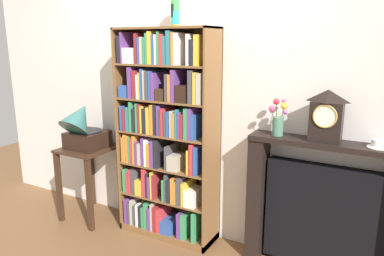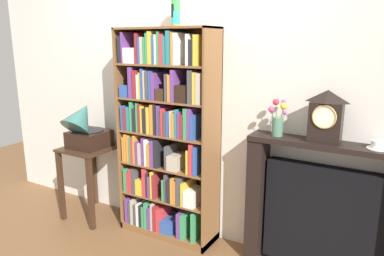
{
  "view_description": "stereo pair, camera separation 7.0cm",
  "coord_description": "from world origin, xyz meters",
  "px_view_note": "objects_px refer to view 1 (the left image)",
  "views": [
    {
      "loc": [
        1.7,
        -2.49,
        1.75
      ],
      "look_at": [
        0.25,
        0.12,
        1.04
      ],
      "focal_mm": 34.3,
      "sensor_mm": 36.0,
      "label": 1
    },
    {
      "loc": [
        1.76,
        -2.46,
        1.75
      ],
      "look_at": [
        0.25,
        0.12,
        1.04
      ],
      "focal_mm": 34.3,
      "sensor_mm": 36.0,
      "label": 2
    }
  ],
  "objects_px": {
    "gramophone": "(83,128)",
    "fireplace_mantel": "(325,210)",
    "mantel_clock": "(326,116)",
    "cup_stack": "(175,12)",
    "teacup_with_saucer": "(378,144)",
    "side_table_left": "(89,167)",
    "bookshelf": "(164,138)",
    "flower_vase": "(278,120)"
  },
  "relations": [
    {
      "from": "cup_stack",
      "to": "flower_vase",
      "type": "height_order",
      "value": "cup_stack"
    },
    {
      "from": "side_table_left",
      "to": "mantel_clock",
      "type": "distance_m",
      "value": 2.29
    },
    {
      "from": "side_table_left",
      "to": "gramophone",
      "type": "bearing_deg",
      "value": -90.0
    },
    {
      "from": "side_table_left",
      "to": "fireplace_mantel",
      "type": "relative_size",
      "value": 0.63
    },
    {
      "from": "flower_vase",
      "to": "teacup_with_saucer",
      "type": "relative_size",
      "value": 2.05
    },
    {
      "from": "mantel_clock",
      "to": "flower_vase",
      "type": "relative_size",
      "value": 1.32
    },
    {
      "from": "fireplace_mantel",
      "to": "mantel_clock",
      "type": "relative_size",
      "value": 3.16
    },
    {
      "from": "side_table_left",
      "to": "fireplace_mantel",
      "type": "bearing_deg",
      "value": 4.18
    },
    {
      "from": "bookshelf",
      "to": "teacup_with_saucer",
      "type": "bearing_deg",
      "value": 2.05
    },
    {
      "from": "teacup_with_saucer",
      "to": "mantel_clock",
      "type": "bearing_deg",
      "value": -179.5
    },
    {
      "from": "bookshelf",
      "to": "side_table_left",
      "type": "distance_m",
      "value": 0.93
    },
    {
      "from": "bookshelf",
      "to": "side_table_left",
      "type": "bearing_deg",
      "value": -174.35
    },
    {
      "from": "bookshelf",
      "to": "side_table_left",
      "type": "relative_size",
      "value": 2.54
    },
    {
      "from": "fireplace_mantel",
      "to": "mantel_clock",
      "type": "distance_m",
      "value": 0.72
    },
    {
      "from": "fireplace_mantel",
      "to": "mantel_clock",
      "type": "bearing_deg",
      "value": -154.39
    },
    {
      "from": "cup_stack",
      "to": "fireplace_mantel",
      "type": "distance_m",
      "value": 1.93
    },
    {
      "from": "fireplace_mantel",
      "to": "flower_vase",
      "type": "xyz_separation_m",
      "value": [
        -0.38,
        -0.02,
        0.65
      ]
    },
    {
      "from": "cup_stack",
      "to": "side_table_left",
      "type": "distance_m",
      "value": 1.73
    },
    {
      "from": "flower_vase",
      "to": "gramophone",
      "type": "bearing_deg",
      "value": -174.18
    },
    {
      "from": "side_table_left",
      "to": "mantel_clock",
      "type": "height_order",
      "value": "mantel_clock"
    },
    {
      "from": "side_table_left",
      "to": "mantel_clock",
      "type": "bearing_deg",
      "value": 3.69
    },
    {
      "from": "mantel_clock",
      "to": "cup_stack",
      "type": "bearing_deg",
      "value": -178.73
    },
    {
      "from": "mantel_clock",
      "to": "gramophone",
      "type": "bearing_deg",
      "value": -175.1
    },
    {
      "from": "flower_vase",
      "to": "teacup_with_saucer",
      "type": "height_order",
      "value": "flower_vase"
    },
    {
      "from": "gramophone",
      "to": "flower_vase",
      "type": "height_order",
      "value": "flower_vase"
    },
    {
      "from": "gramophone",
      "to": "fireplace_mantel",
      "type": "height_order",
      "value": "gramophone"
    },
    {
      "from": "side_table_left",
      "to": "gramophone",
      "type": "height_order",
      "value": "gramophone"
    },
    {
      "from": "mantel_clock",
      "to": "teacup_with_saucer",
      "type": "xyz_separation_m",
      "value": [
        0.34,
        0.0,
        -0.16
      ]
    },
    {
      "from": "side_table_left",
      "to": "flower_vase",
      "type": "height_order",
      "value": "flower_vase"
    },
    {
      "from": "gramophone",
      "to": "teacup_with_saucer",
      "type": "relative_size",
      "value": 3.76
    },
    {
      "from": "cup_stack",
      "to": "gramophone",
      "type": "distance_m",
      "value": 1.41
    },
    {
      "from": "cup_stack",
      "to": "mantel_clock",
      "type": "bearing_deg",
      "value": 1.27
    },
    {
      "from": "fireplace_mantel",
      "to": "cup_stack",
      "type": "bearing_deg",
      "value": -177.78
    },
    {
      "from": "bookshelf",
      "to": "cup_stack",
      "type": "relative_size",
      "value": 7.99
    },
    {
      "from": "side_table_left",
      "to": "flower_vase",
      "type": "bearing_deg",
      "value": 4.39
    },
    {
      "from": "bookshelf",
      "to": "side_table_left",
      "type": "xyz_separation_m",
      "value": [
        -0.84,
        -0.08,
        -0.38
      ]
    },
    {
      "from": "cup_stack",
      "to": "teacup_with_saucer",
      "type": "height_order",
      "value": "cup_stack"
    },
    {
      "from": "bookshelf",
      "to": "mantel_clock",
      "type": "xyz_separation_m",
      "value": [
        1.33,
        0.06,
        0.32
      ]
    },
    {
      "from": "bookshelf",
      "to": "flower_vase",
      "type": "relative_size",
      "value": 6.65
    },
    {
      "from": "side_table_left",
      "to": "gramophone",
      "type": "relative_size",
      "value": 1.43
    },
    {
      "from": "side_table_left",
      "to": "mantel_clock",
      "type": "relative_size",
      "value": 1.98
    },
    {
      "from": "gramophone",
      "to": "mantel_clock",
      "type": "relative_size",
      "value": 1.38
    }
  ]
}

